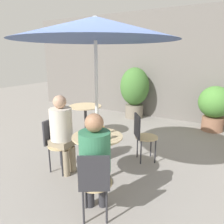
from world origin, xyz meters
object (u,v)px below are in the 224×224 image
(beer_glass_1, at_px, (90,127))
(umbrella, at_px, (95,29))
(cafe_table_near, at_px, (98,149))
(potted_plant_1, at_px, (215,105))
(bistro_chair_1, at_px, (95,181))
(seated_person_1, at_px, (95,157))
(beer_glass_0, at_px, (102,134))
(bistro_chair_0, at_px, (56,140))
(bistro_chair_2, at_px, (142,133))
(potted_plant_0, at_px, (135,89))
(cafe_table_far, at_px, (85,114))
(seated_person_0, at_px, (62,128))

(beer_glass_1, distance_m, umbrella, 1.32)
(cafe_table_near, height_order, potted_plant_1, potted_plant_1)
(umbrella, bearing_deg, bistro_chair_1, -58.02)
(seated_person_1, bearing_deg, beer_glass_1, -81.53)
(beer_glass_0, xyz_separation_m, beer_glass_1, (-0.32, 0.18, -0.01))
(bistro_chair_0, distance_m, bistro_chair_2, 1.42)
(bistro_chair_0, height_order, potted_plant_0, potted_plant_0)
(seated_person_1, distance_m, beer_glass_1, 0.79)
(cafe_table_far, bearing_deg, seated_person_1, -50.21)
(cafe_table_near, relative_size, seated_person_0, 0.58)
(seated_person_1, xyz_separation_m, beer_glass_1, (-0.51, 0.60, 0.09))
(beer_glass_1, bearing_deg, beer_glass_0, -28.44)
(beer_glass_1, bearing_deg, cafe_table_far, 129.48)
(cafe_table_far, relative_size, beer_glass_1, 4.13)
(beer_glass_1, bearing_deg, potted_plant_1, 67.91)
(bistro_chair_2, relative_size, seated_person_1, 0.69)
(potted_plant_0, distance_m, umbrella, 3.75)
(bistro_chair_2, distance_m, seated_person_0, 1.34)
(bistro_chair_0, distance_m, seated_person_1, 1.23)
(cafe_table_near, xyz_separation_m, beer_glass_0, (0.15, -0.11, 0.29))
(beer_glass_0, bearing_deg, umbrella, 142.81)
(cafe_table_near, height_order, potted_plant_0, potted_plant_0)
(potted_plant_0, bearing_deg, bistro_chair_0, -86.11)
(potted_plant_0, bearing_deg, cafe_table_near, -73.49)
(beer_glass_1, bearing_deg, seated_person_0, -169.47)
(cafe_table_far, bearing_deg, bistro_chair_2, -15.91)
(bistro_chair_2, relative_size, beer_glass_0, 4.30)
(cafe_table_far, height_order, beer_glass_0, beer_glass_0)
(cafe_table_far, distance_m, potted_plant_0, 2.04)
(bistro_chair_2, relative_size, beer_glass_1, 4.80)
(seated_person_0, bearing_deg, bistro_chair_0, 90.00)
(potted_plant_0, bearing_deg, beer_glass_1, -76.01)
(cafe_table_far, height_order, potted_plant_0, potted_plant_0)
(beer_glass_0, distance_m, potted_plant_0, 3.67)
(cafe_table_near, bearing_deg, beer_glass_1, 160.31)
(beer_glass_1, distance_m, potted_plant_0, 3.42)
(cafe_table_near, relative_size, potted_plant_0, 0.49)
(beer_glass_1, bearing_deg, seated_person_1, -49.55)
(cafe_table_near, xyz_separation_m, bistro_chair_2, (0.27, 0.95, -0.02))
(bistro_chair_0, relative_size, bistro_chair_1, 1.00)
(beer_glass_0, distance_m, umbrella, 1.31)
(bistro_chair_2, height_order, umbrella, umbrella)
(cafe_table_near, relative_size, bistro_chair_0, 0.86)
(bistro_chair_2, xyz_separation_m, potted_plant_0, (-1.27, 2.43, 0.33))
(bistro_chair_1, xyz_separation_m, beer_glass_1, (-0.58, 0.72, 0.30))
(seated_person_0, xyz_separation_m, potted_plant_0, (-0.37, 3.40, 0.11))
(beer_glass_0, relative_size, potted_plant_0, 0.13)
(seated_person_0, height_order, beer_glass_1, seated_person_0)
(cafe_table_near, xyz_separation_m, seated_person_0, (-0.63, -0.02, 0.20))
(bistro_chair_1, distance_m, beer_glass_0, 0.67)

